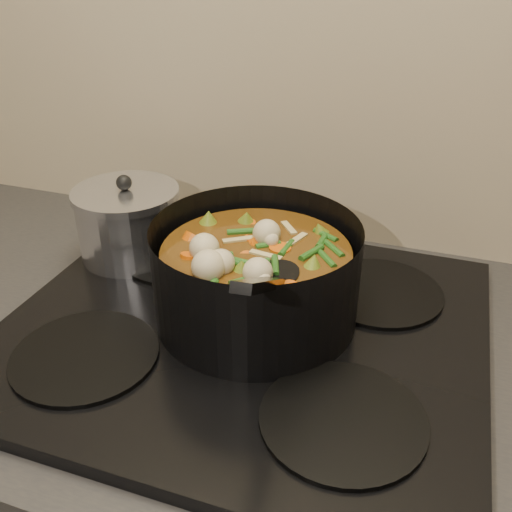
% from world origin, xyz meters
% --- Properties ---
extents(stovetop, '(0.62, 0.54, 0.03)m').
position_xyz_m(stovetop, '(0.00, 1.93, 0.92)').
color(stovetop, black).
rests_on(stovetop, counter).
extents(stockpot, '(0.29, 0.37, 0.20)m').
position_xyz_m(stockpot, '(0.01, 1.95, 0.99)').
color(stockpot, black).
rests_on(stockpot, stovetop).
extents(saucepan, '(0.16, 0.16, 0.13)m').
position_xyz_m(saucepan, '(-0.24, 2.05, 0.99)').
color(saucepan, silver).
rests_on(saucepan, stovetop).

